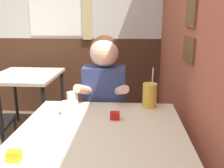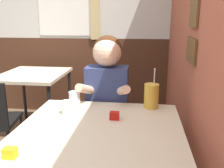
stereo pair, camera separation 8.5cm
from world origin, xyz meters
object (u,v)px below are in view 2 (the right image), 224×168
object	(u,v)px
person_seated	(107,104)
background_table	(34,80)
main_table	(100,137)
cocktail_pitcher	(151,96)

from	to	relation	value
person_seated	background_table	bearing A→B (deg)	141.88
person_seated	main_table	bearing A→B (deg)	-86.03
cocktail_pitcher	background_table	bearing A→B (deg)	143.51
background_table	cocktail_pitcher	xyz separation A→B (m)	(1.35, -1.00, 0.17)
person_seated	cocktail_pitcher	distance (m)	0.44
main_table	cocktail_pitcher	size ratio (longest dim) A/B	3.34
main_table	cocktail_pitcher	bearing A→B (deg)	51.50
main_table	background_table	world-z (taller)	same
main_table	person_seated	bearing A→B (deg)	93.97
background_table	cocktail_pitcher	bearing A→B (deg)	-36.49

